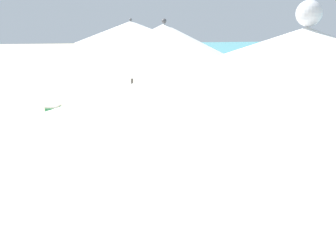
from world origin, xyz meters
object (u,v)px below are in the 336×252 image
at_px(cooler_box, 53,111).
at_px(umbrella_farthest, 131,32).
at_px(lounger_farthest_shoreside, 163,114).
at_px(umbrella_nearest, 302,98).
at_px(umbrella_second, 164,45).
at_px(lounger_second_shoreside, 190,174).

bearing_deg(cooler_box, umbrella_farthest, -47.52).
distance_m(lounger_farthest_shoreside, cooler_box, 3.13).
relative_size(umbrella_nearest, umbrella_second, 1.03).
distance_m(lounger_second_shoreside, cooler_box, 6.04).
distance_m(umbrella_second, lounger_second_shoreside, 2.38).
height_order(lounger_second_shoreside, lounger_farthest_shoreside, lounger_farthest_shoreside).
height_order(umbrella_farthest, cooler_box, umbrella_farthest).
bearing_deg(umbrella_nearest, lounger_farthest_shoreside, 84.39).
xyz_separation_m(lounger_farthest_shoreside, cooler_box, (-2.88, 1.22, -0.10)).
relative_size(lounger_second_shoreside, cooler_box, 2.54).
bearing_deg(lounger_farthest_shoreside, cooler_box, 151.51).
bearing_deg(umbrella_second, umbrella_nearest, -93.22).
bearing_deg(cooler_box, umbrella_nearest, -79.41).
distance_m(umbrella_nearest, lounger_farthest_shoreside, 9.62).
relative_size(umbrella_second, cooler_box, 5.43).
bearing_deg(umbrella_nearest, lounger_second_shoreside, 81.31).
distance_m(umbrella_second, cooler_box, 7.09).
relative_size(lounger_second_shoreside, lounger_farthest_shoreside, 0.94).
bearing_deg(umbrella_farthest, lounger_farthest_shoreside, 50.42).
bearing_deg(lounger_second_shoreside, umbrella_nearest, -97.92).
height_order(lounger_farthest_shoreside, cooler_box, lounger_farthest_shoreside).
distance_m(lounger_second_shoreside, lounger_farthest_shoreside, 4.16).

